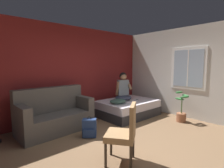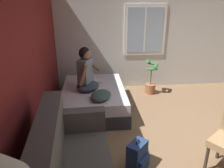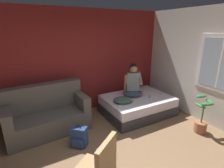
% 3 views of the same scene
% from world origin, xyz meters
% --- Properties ---
extents(ground_plane, '(40.00, 40.00, 0.00)m').
position_xyz_m(ground_plane, '(0.00, 0.00, 0.00)').
color(ground_plane, brown).
extents(wall_back_accent, '(10.36, 0.16, 2.70)m').
position_xyz_m(wall_back_accent, '(0.00, 2.68, 1.35)').
color(wall_back_accent, maroon).
rests_on(wall_back_accent, ground).
extents(wall_side_with_window, '(0.19, 6.61, 2.70)m').
position_xyz_m(wall_side_with_window, '(2.76, 0.01, 1.35)').
color(wall_side_with_window, silver).
rests_on(wall_side_with_window, ground).
extents(bed, '(1.78, 1.31, 0.48)m').
position_xyz_m(bed, '(1.49, 1.72, 0.24)').
color(bed, '#2D2D33').
rests_on(bed, ground).
extents(person_seated, '(0.66, 0.62, 0.88)m').
position_xyz_m(person_seated, '(1.43, 1.85, 0.84)').
color(person_seated, '#383D51').
rests_on(person_seated, bed).
extents(backpack, '(0.35, 0.35, 0.46)m').
position_xyz_m(backpack, '(-0.33, 1.15, 0.19)').
color(backpack, navy).
rests_on(backpack, ground).
extents(throw_pillow, '(0.57, 0.50, 0.14)m').
position_xyz_m(throw_pillow, '(0.95, 1.59, 0.55)').
color(throw_pillow, '#385147').
rests_on(throw_pillow, bed).
extents(cell_phone, '(0.15, 0.15, 0.01)m').
position_xyz_m(cell_phone, '(1.78, 1.57, 0.48)').
color(cell_phone, '#B7B7BC').
rests_on(cell_phone, bed).
extents(potted_plant, '(0.39, 0.37, 0.85)m').
position_xyz_m(potted_plant, '(2.19, 0.30, 0.30)').
color(potted_plant, '#995B3D').
rests_on(potted_plant, ground).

